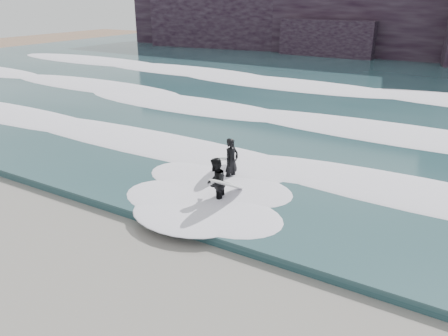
# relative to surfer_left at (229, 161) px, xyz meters

# --- Properties ---
(ground) EXTENTS (120.00, 120.00, 0.00)m
(ground) POSITION_rel_surfer_left_xyz_m (0.14, -6.99, -0.88)
(ground) COLOR #896246
(ground) RESTS_ON ground
(sea) EXTENTS (90.00, 52.00, 0.30)m
(sea) POSITION_rel_surfer_left_xyz_m (0.14, 22.01, -0.73)
(sea) COLOR #244449
(sea) RESTS_ON ground
(headland) EXTENTS (70.00, 9.00, 10.00)m
(headland) POSITION_rel_surfer_left_xyz_m (0.14, 39.01, 4.12)
(headland) COLOR black
(headland) RESTS_ON ground
(foam_near) EXTENTS (60.00, 3.20, 0.20)m
(foam_near) POSITION_rel_surfer_left_xyz_m (0.14, 2.01, -0.48)
(foam_near) COLOR white
(foam_near) RESTS_ON sea
(foam_mid) EXTENTS (60.00, 4.00, 0.24)m
(foam_mid) POSITION_rel_surfer_left_xyz_m (0.14, 9.01, -0.46)
(foam_mid) COLOR white
(foam_mid) RESTS_ON sea
(foam_far) EXTENTS (60.00, 4.80, 0.30)m
(foam_far) POSITION_rel_surfer_left_xyz_m (0.14, 18.01, -0.43)
(foam_far) COLOR white
(foam_far) RESTS_ON sea
(surfer_left) EXTENTS (1.25, 2.20, 1.75)m
(surfer_left) POSITION_rel_surfer_left_xyz_m (0.00, 0.00, 0.00)
(surfer_left) COLOR black
(surfer_left) RESTS_ON ground
(surfer_right) EXTENTS (1.19, 2.15, 1.69)m
(surfer_right) POSITION_rel_surfer_left_xyz_m (0.65, -1.88, -0.02)
(surfer_right) COLOR black
(surfer_right) RESTS_ON ground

